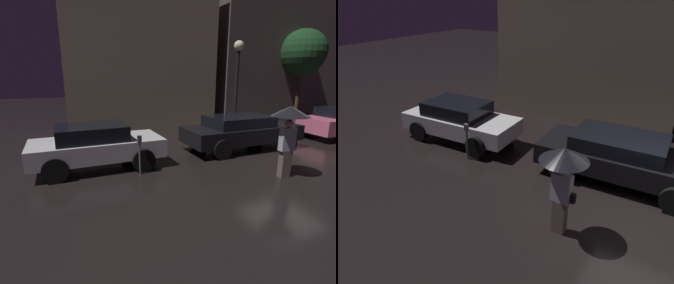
# 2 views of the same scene
# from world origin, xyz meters

# --- Properties ---
(ground_plane) EXTENTS (60.00, 60.00, 0.00)m
(ground_plane) POSITION_xyz_m (0.00, 0.00, 0.00)
(ground_plane) COLOR black
(building_facade_left) EXTENTS (7.22, 3.00, 7.49)m
(building_facade_left) POSITION_xyz_m (-3.69, 6.50, 3.74)
(building_facade_left) COLOR gray
(building_facade_left) RESTS_ON ground
(parked_car_white) EXTENTS (4.07, 1.94, 1.38)m
(parked_car_white) POSITION_xyz_m (-6.49, 1.32, 0.75)
(parked_car_white) COLOR silver
(parked_car_white) RESTS_ON ground
(parked_car_black) EXTENTS (4.71, 2.03, 1.34)m
(parked_car_black) POSITION_xyz_m (-0.94, 1.52, 0.74)
(parked_car_black) COLOR black
(parked_car_black) RESTS_ON ground
(pedestrian_with_umbrella) EXTENTS (1.03, 1.03, 2.06)m
(pedestrian_with_umbrella) POSITION_xyz_m (-1.53, -1.40, 1.62)
(pedestrian_with_umbrella) COLOR #66564C
(pedestrian_with_umbrella) RESTS_ON ground
(parking_meter) EXTENTS (0.12, 0.10, 1.19)m
(parking_meter) POSITION_xyz_m (-5.38, 0.26, 0.74)
(parking_meter) COLOR #4C5154
(parking_meter) RESTS_ON ground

